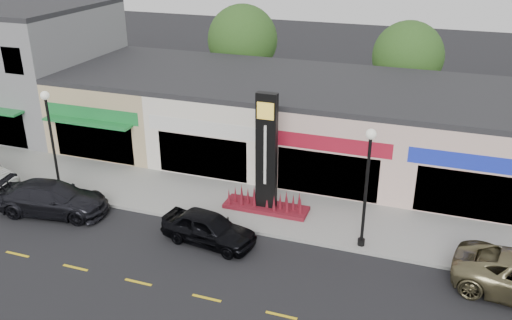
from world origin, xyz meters
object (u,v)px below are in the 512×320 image
(car_dark_sedan, at_px, (53,198))
(car_black_sedan, at_px, (209,228))
(lamp_east_near, at_px, (367,177))
(lamp_west_near, at_px, (51,132))
(pylon_sign, at_px, (266,170))

(car_dark_sedan, height_order, car_black_sedan, car_dark_sedan)
(lamp_east_near, bearing_deg, lamp_west_near, 180.00)
(lamp_west_near, xyz_separation_m, car_dark_sedan, (1.12, -1.90, -2.68))
(lamp_west_near, bearing_deg, car_black_sedan, -10.94)
(lamp_east_near, xyz_separation_m, car_black_sedan, (-6.53, -1.83, -2.73))
(lamp_west_near, distance_m, pylon_sign, 11.19)
(lamp_east_near, bearing_deg, car_black_sedan, -164.34)
(pylon_sign, distance_m, car_dark_sedan, 10.61)
(car_black_sedan, bearing_deg, lamp_east_near, -66.58)
(pylon_sign, relative_size, car_black_sedan, 1.38)
(lamp_west_near, distance_m, lamp_east_near, 16.00)
(car_dark_sedan, bearing_deg, lamp_west_near, 21.54)
(lamp_west_near, xyz_separation_m, lamp_east_near, (16.00, 0.00, 0.00))
(pylon_sign, height_order, car_black_sedan, pylon_sign)
(car_black_sedan, bearing_deg, lamp_west_near, 86.81)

